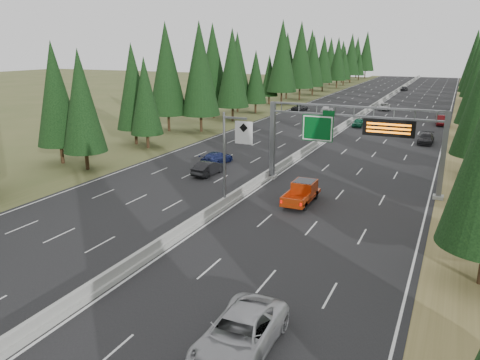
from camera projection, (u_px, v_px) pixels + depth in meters
name	position (u px, v px, depth m)	size (l,w,h in m)	color
road	(357.00, 118.00, 87.33)	(32.00, 260.00, 0.08)	black
shoulder_right	(462.00, 125.00, 80.10)	(3.60, 260.00, 0.06)	olive
shoulder_left	(269.00, 113.00, 94.56)	(3.60, 260.00, 0.06)	#475427
median_barrier	(358.00, 116.00, 87.22)	(0.70, 260.00, 0.85)	#989893
sign_gantry	(359.00, 135.00, 42.98)	(16.75, 0.98, 7.80)	slate
hov_sign_pole	(231.00, 154.00, 37.88)	(2.80, 0.50, 8.00)	slate
tree_row_left	(250.00, 65.00, 93.04)	(11.88, 245.27, 18.90)	black
silver_minivan	(240.00, 334.00, 20.61)	(2.89, 6.26, 1.74)	#A8A8AD
red_pickup	(303.00, 191.00, 40.53)	(1.96, 5.48, 1.78)	black
car_ahead_green	(358.00, 122.00, 78.18)	(1.61, 4.00, 1.36)	#155D3F
car_ahead_dkred	(441.00, 120.00, 79.57)	(1.72, 4.92, 1.62)	#540C0E
car_ahead_dkgrey	(426.00, 139.00, 64.66)	(1.94, 4.78, 1.39)	black
car_ahead_white	(385.00, 107.00, 98.31)	(2.28, 4.94, 1.37)	silver
car_ahead_far	(404.00, 88.00, 139.62)	(1.57, 3.90, 1.33)	black
car_onc_near	(209.00, 168.00, 49.09)	(1.54, 4.41, 1.45)	black
car_onc_blue	(217.00, 158.00, 53.46)	(2.02, 4.97, 1.44)	navy
car_onc_white	(327.00, 109.00, 94.23)	(1.80, 4.47, 1.52)	silver
car_onc_far	(300.00, 108.00, 96.24)	(2.20, 4.77, 1.32)	black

